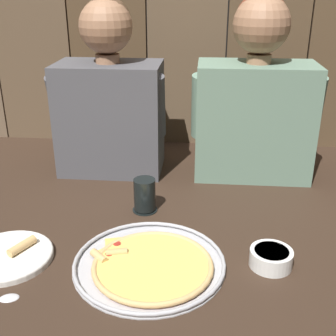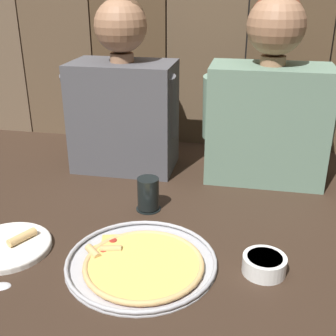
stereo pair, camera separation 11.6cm
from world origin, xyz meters
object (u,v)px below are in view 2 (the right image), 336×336
drinking_glass (148,194)px  diner_left (123,96)px  dipping_bowl (264,264)px  diner_right (269,101)px  dinner_plate (8,246)px  pizza_tray (141,262)px

drinking_glass → diner_left: bearing=117.5°
dipping_bowl → diner_right: size_ratio=0.17×
dinner_plate → dipping_bowl: bearing=2.7°
dipping_bowl → diner_right: (-0.00, 0.56, 0.25)m
dipping_bowl → diner_right: bearing=90.3°
diner_left → diner_right: diner_right is taller
dipping_bowl → diner_right: diner_right is taller
drinking_glass → dipping_bowl: bearing=-35.9°
pizza_tray → dinner_plate: 0.36m
dinner_plate → dipping_bowl: 0.65m
dinner_plate → drinking_glass: bearing=42.3°
dipping_bowl → diner_left: bearing=132.1°
pizza_tray → dinner_plate: (-0.36, 0.00, -0.00)m
pizza_tray → dipping_bowl: 0.30m
diner_left → diner_right: bearing=0.0°
pizza_tray → dipping_bowl: bearing=6.4°
dipping_bowl → pizza_tray: bearing=-173.6°
diner_right → drinking_glass: bearing=-137.8°
dipping_bowl → diner_left: size_ratio=0.17×
diner_left → diner_right: 0.50m
pizza_tray → diner_left: (-0.21, 0.59, 0.26)m
drinking_glass → diner_right: 0.51m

